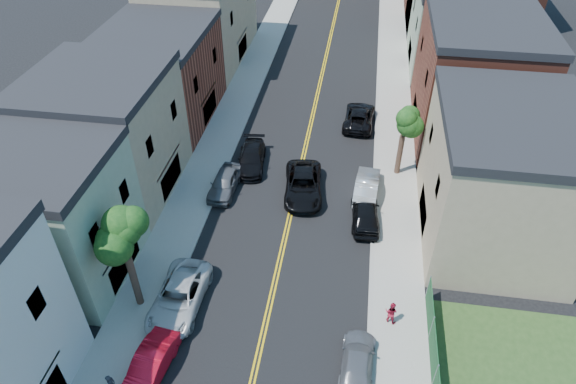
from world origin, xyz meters
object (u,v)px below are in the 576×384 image
at_px(grey_car_right, 357,361).
at_px(black_suv_lane, 303,185).
at_px(white_pickup, 179,297).
at_px(pedestrian_right, 391,312).
at_px(red_sedan, 150,366).
at_px(black_car_left, 251,158).
at_px(dark_car_right_far, 359,116).
at_px(black_car_right, 365,213).
at_px(silver_car_right, 367,186).
at_px(grey_car_left, 225,183).

height_order(grey_car_right, black_suv_lane, black_suv_lane).
relative_size(white_pickup, grey_car_right, 1.33).
bearing_deg(pedestrian_right, grey_car_right, 85.53).
bearing_deg(red_sedan, grey_car_right, 17.33).
distance_m(black_car_left, grey_car_right, 20.13).
height_order(dark_car_right_far, black_suv_lane, black_suv_lane).
xyz_separation_m(black_car_right, black_suv_lane, (-4.88, 2.57, 0.01)).
xyz_separation_m(black_car_right, pedestrian_right, (1.79, -8.75, 0.09)).
relative_size(black_car_left, silver_car_right, 1.07).
xyz_separation_m(black_car_right, silver_car_right, (0.00, 3.25, -0.02)).
bearing_deg(black_suv_lane, silver_car_right, 1.29).
height_order(white_pickup, pedestrian_right, pedestrian_right).
bearing_deg(white_pickup, silver_car_right, 50.58).
xyz_separation_m(grey_car_left, grey_car_right, (11.00, -14.09, -0.16)).
bearing_deg(grey_car_right, black_suv_lane, -69.03).
bearing_deg(black_car_right, red_sedan, 48.15).
height_order(red_sedan, grey_car_right, red_sedan).
bearing_deg(pedestrian_right, black_car_right, -54.77).
xyz_separation_m(black_car_left, black_suv_lane, (4.73, -3.01, 0.08)).
bearing_deg(pedestrian_right, black_car_left, -27.83).
bearing_deg(silver_car_right, black_car_left, -9.69).
distance_m(red_sedan, black_car_left, 19.79).
xyz_separation_m(grey_car_left, black_suv_lane, (6.12, 0.58, 0.05)).
height_order(grey_car_left, dark_car_right_far, grey_car_left).
bearing_deg(grey_car_left, dark_car_right_far, 52.17).
xyz_separation_m(grey_car_left, dark_car_right_far, (9.96, 11.74, -0.00)).
bearing_deg(black_suv_lane, grey_car_left, 178.81).
height_order(black_car_left, pedestrian_right, pedestrian_right).
relative_size(black_car_left, pedestrian_right, 3.40).
bearing_deg(red_sedan, black_car_left, 92.71).
relative_size(white_pickup, grey_car_left, 1.26).
height_order(red_sedan, white_pickup, white_pickup).
bearing_deg(black_suv_lane, pedestrian_right, -66.10).
bearing_deg(red_sedan, pedestrian_right, 29.66).
height_order(grey_car_right, dark_car_right_far, dark_car_right_far).
height_order(red_sedan, dark_car_right_far, dark_car_right_far).
distance_m(silver_car_right, pedestrian_right, 12.13).
height_order(grey_car_right, black_car_right, black_car_right).
xyz_separation_m(black_suv_lane, pedestrian_right, (6.67, -11.32, 0.08)).
xyz_separation_m(white_pickup, grey_car_right, (10.91, -2.65, -0.18)).
distance_m(grey_car_left, grey_car_right, 17.87).
xyz_separation_m(grey_car_right, pedestrian_right, (1.79, 3.35, 0.29)).
bearing_deg(pedestrian_right, black_suv_lane, -35.83).
relative_size(black_car_right, black_suv_lane, 0.80).
relative_size(grey_car_left, black_suv_lane, 0.77).
bearing_deg(black_car_left, dark_car_right_far, 37.68).
distance_m(grey_car_left, dark_car_right_far, 15.40).
bearing_deg(black_suv_lane, black_car_right, -34.37).
bearing_deg(grey_car_right, black_car_left, -58.89).
bearing_deg(black_suv_lane, white_pickup, -123.26).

